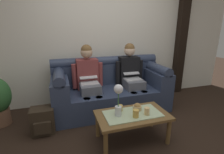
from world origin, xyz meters
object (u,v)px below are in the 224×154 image
(person_right, at_px, (131,73))
(person_left, at_px, (88,77))
(cup_far_center, at_px, (136,113))
(flower_vase, at_px, (118,97))
(couch, at_px, (110,90))
(coffee_table, at_px, (132,117))
(backpack_left, at_px, (43,121))
(cup_near_right, at_px, (120,108))
(snack_bowl, at_px, (137,107))
(cup_near_left, at_px, (147,111))

(person_right, bearing_deg, person_left, 179.99)
(cup_far_center, bearing_deg, flower_vase, 152.73)
(person_right, bearing_deg, cup_far_center, -109.93)
(couch, xyz_separation_m, coffee_table, (-0.00, -1.03, -0.03))
(person_left, bearing_deg, flower_vase, -78.47)
(person_left, xyz_separation_m, backpack_left, (-0.77, -0.48, -0.46))
(flower_vase, bearing_deg, person_right, 59.10)
(flower_vase, xyz_separation_m, cup_near_right, (0.07, 0.11, -0.21))
(flower_vase, bearing_deg, couch, 78.87)
(snack_bowl, relative_size, cup_near_right, 1.46)
(coffee_table, xyz_separation_m, cup_near_left, (0.17, -0.08, 0.11))
(snack_bowl, relative_size, cup_near_left, 1.23)
(cup_near_right, bearing_deg, flower_vase, -120.23)
(cup_near_left, bearing_deg, couch, 98.50)
(couch, bearing_deg, person_right, -0.42)
(couch, relative_size, coffee_table, 2.16)
(backpack_left, bearing_deg, person_right, 16.99)
(cup_near_right, height_order, cup_far_center, cup_far_center)
(snack_bowl, distance_m, cup_far_center, 0.20)
(couch, distance_m, backpack_left, 1.29)
(cup_near_left, bearing_deg, person_right, 77.61)
(person_right, bearing_deg, coffee_table, -111.77)
(snack_bowl, bearing_deg, flower_vase, -167.05)
(coffee_table, distance_m, snack_bowl, 0.16)
(flower_vase, bearing_deg, snack_bowl, 12.95)
(couch, distance_m, cup_near_left, 1.12)
(person_right, bearing_deg, snack_bowl, -107.89)
(flower_vase, relative_size, cup_near_right, 5.13)
(snack_bowl, height_order, backpack_left, snack_bowl)
(cup_far_center, distance_m, backpack_left, 1.37)
(couch, xyz_separation_m, snack_bowl, (0.10, -0.95, 0.07))
(flower_vase, height_order, cup_near_right, flower_vase)
(person_right, distance_m, backpack_left, 1.72)
(snack_bowl, xyz_separation_m, backpack_left, (-1.28, 0.46, -0.25))
(backpack_left, bearing_deg, snack_bowl, -19.94)
(person_left, distance_m, person_right, 0.82)
(person_right, distance_m, snack_bowl, 1.02)
(flower_vase, bearing_deg, backpack_left, 151.33)
(person_left, distance_m, backpack_left, 1.02)
(flower_vase, xyz_separation_m, cup_far_center, (0.20, -0.10, -0.20))
(coffee_table, distance_m, flower_vase, 0.37)
(cup_far_center, bearing_deg, couch, 90.08)
(flower_vase, distance_m, cup_near_left, 0.43)
(snack_bowl, bearing_deg, person_left, 118.31)
(person_left, height_order, backpack_left, person_left)
(flower_vase, bearing_deg, coffee_table, -1.41)
(cup_far_center, bearing_deg, cup_near_left, 5.81)
(snack_bowl, distance_m, cup_near_left, 0.17)
(person_right, relative_size, coffee_table, 1.27)
(person_right, relative_size, snack_bowl, 10.11)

